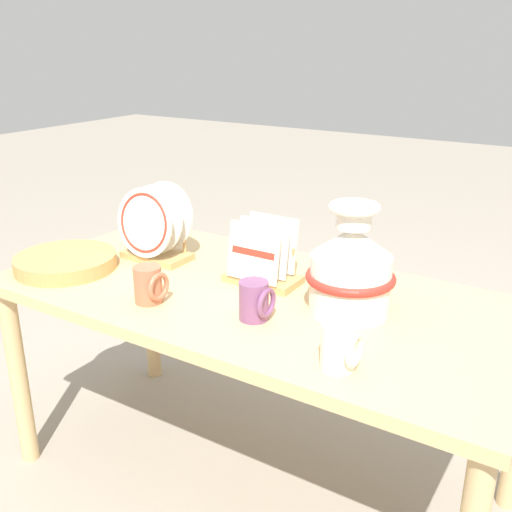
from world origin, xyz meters
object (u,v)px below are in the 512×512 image
at_px(wicker_charger_stack, 66,262).
at_px(mug_terracotta_glaze, 149,285).
at_px(ceramic_vase, 351,268).
at_px(dish_rack_square_plates, 263,263).
at_px(dish_rack_round_plates, 154,231).
at_px(mug_cream_glaze, 340,347).
at_px(mug_plum_glaze, 255,301).

height_order(wicker_charger_stack, mug_terracotta_glaze, mug_terracotta_glaze).
distance_m(ceramic_vase, dish_rack_square_plates, 0.31).
height_order(dish_rack_round_plates, wicker_charger_stack, dish_rack_round_plates).
height_order(ceramic_vase, mug_cream_glaze, ceramic_vase).
bearing_deg(mug_cream_glaze, mug_plum_glaze, 159.24).
relative_size(ceramic_vase, mug_plum_glaze, 2.87).
bearing_deg(mug_terracotta_glaze, dish_rack_square_plates, 56.88).
height_order(mug_plum_glaze, mug_cream_glaze, same).
bearing_deg(mug_terracotta_glaze, mug_cream_glaze, -4.35).
distance_m(dish_rack_round_plates, wicker_charger_stack, 0.29).
distance_m(mug_plum_glaze, mug_cream_glaze, 0.30).
distance_m(dish_rack_round_plates, dish_rack_square_plates, 0.40).
height_order(wicker_charger_stack, mug_cream_glaze, mug_cream_glaze).
relative_size(dish_rack_square_plates, mug_terracotta_glaze, 2.11).
bearing_deg(mug_cream_glaze, wicker_charger_stack, 174.42).
bearing_deg(ceramic_vase, mug_terracotta_glaze, -154.15).
bearing_deg(ceramic_vase, mug_plum_glaze, -137.10).
bearing_deg(mug_plum_glaze, wicker_charger_stack, -178.96).
distance_m(mug_terracotta_glaze, mug_cream_glaze, 0.59).
bearing_deg(dish_rack_round_plates, mug_plum_glaze, -21.31).
xyz_separation_m(mug_terracotta_glaze, mug_plum_glaze, (0.30, 0.06, 0.00)).
relative_size(wicker_charger_stack, mug_cream_glaze, 3.02).
bearing_deg(dish_rack_square_plates, mug_plum_glaze, -63.08).
relative_size(ceramic_vase, dish_rack_round_plates, 1.20).
height_order(dish_rack_square_plates, mug_terracotta_glaze, dish_rack_square_plates).
distance_m(ceramic_vase, mug_plum_glaze, 0.26).
bearing_deg(dish_rack_square_plates, mug_terracotta_glaze, -123.12).
height_order(mug_terracotta_glaze, mug_cream_glaze, same).
relative_size(dish_rack_round_plates, dish_rack_square_plates, 1.13).
bearing_deg(mug_plum_glaze, mug_terracotta_glaze, -168.04).
xyz_separation_m(dish_rack_square_plates, mug_terracotta_glaze, (-0.19, -0.29, -0.01)).
relative_size(dish_rack_square_plates, mug_plum_glaze, 2.11).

